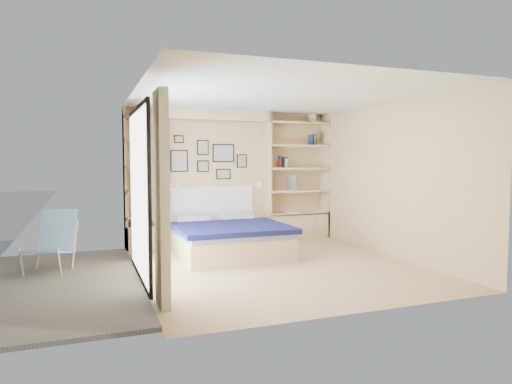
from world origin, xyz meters
name	(u,v)px	position (x,y,z in m)	size (l,w,h in m)	color
ground	(276,265)	(0.00, 0.00, 0.00)	(4.50, 4.50, 0.00)	tan
room_shell	(222,188)	(-0.39, 1.52, 1.08)	(4.50, 4.50, 4.50)	#D1B383
bed	(226,237)	(-0.45, 1.09, 0.28)	(1.77, 2.24, 1.07)	beige
photo_gallery	(208,158)	(-0.45, 2.22, 1.60)	(1.48, 0.02, 0.82)	black
reading_lamps	(219,185)	(-0.30, 2.00, 1.10)	(1.92, 0.12, 0.15)	silver
shelf_decor	(284,155)	(1.04, 2.07, 1.67)	(3.48, 0.23, 2.03)	#A51E1E
deck	(3,290)	(-3.60, 0.00, 0.00)	(3.20, 4.00, 0.05)	#716453
deck_chair	(52,242)	(-3.09, 0.79, 0.42)	(0.75, 0.98, 0.88)	tan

